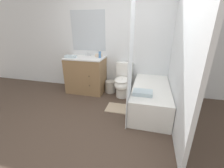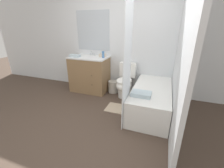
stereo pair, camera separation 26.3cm
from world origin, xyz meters
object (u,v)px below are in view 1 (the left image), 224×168
at_px(toilet, 123,82).
at_px(soap_dispenser, 100,54).
at_px(bathtub, 150,97).
at_px(bath_mat, 119,108).
at_px(wastebasket, 110,87).
at_px(bath_towel_folded, 143,93).
at_px(tissue_box, 99,55).
at_px(hand_towel_folded, 71,57).
at_px(vanity_cabinet, 86,74).
at_px(sink_faucet, 88,54).

bearing_deg(toilet, soap_dispenser, 173.63).
relative_size(bathtub, bath_mat, 3.05).
height_order(wastebasket, bath_towel_folded, bath_towel_folded).
height_order(tissue_box, bath_mat, tissue_box).
bearing_deg(soap_dispenser, bathtub, -21.58).
xyz_separation_m(hand_towel_folded, bath_mat, (1.29, -0.52, -0.91)).
distance_m(bathtub, tissue_box, 1.57).
distance_m(bathtub, wastebasket, 1.15).
bearing_deg(tissue_box, vanity_cabinet, -160.08).
bearing_deg(soap_dispenser, toilet, -6.37).
xyz_separation_m(vanity_cabinet, bath_towel_folded, (1.45, -0.89, 0.06)).
bearing_deg(wastebasket, hand_towel_folded, -165.58).
bearing_deg(hand_towel_folded, wastebasket, 14.42).
bearing_deg(tissue_box, toilet, -15.29).
height_order(vanity_cabinet, toilet, vanity_cabinet).
relative_size(bathtub, tissue_box, 10.45).
relative_size(toilet, bathtub, 0.50).
bearing_deg(wastebasket, bathtub, -29.46).
relative_size(vanity_cabinet, toilet, 1.21).
bearing_deg(toilet, tissue_box, 164.71).
relative_size(tissue_box, soap_dispenser, 0.79).
distance_m(sink_faucet, toilet, 1.13).
xyz_separation_m(bathtub, wastebasket, (-0.99, 0.56, -0.10)).
xyz_separation_m(toilet, bathtub, (0.65, -0.42, -0.12)).
height_order(tissue_box, hand_towel_folded, tissue_box).
height_order(vanity_cabinet, soap_dispenser, soap_dispenser).
bearing_deg(soap_dispenser, bath_towel_folded, -39.66).
height_order(hand_towel_folded, bath_mat, hand_towel_folded).
relative_size(vanity_cabinet, bathtub, 0.61).
distance_m(vanity_cabinet, sink_faucet, 0.51).
relative_size(wastebasket, bath_towel_folded, 0.88).
xyz_separation_m(wastebasket, bath_towel_folded, (0.85, -0.97, 0.37)).
xyz_separation_m(wastebasket, soap_dispenser, (-0.23, -0.08, 0.82)).
height_order(sink_faucet, hand_towel_folded, sink_faucet).
bearing_deg(bathtub, hand_towel_folded, 170.16).
distance_m(toilet, bathtub, 0.78).
distance_m(sink_faucet, bath_towel_folded, 1.86).
distance_m(bathtub, soap_dispenser, 1.50).
xyz_separation_m(sink_faucet, wastebasket, (0.61, -0.12, -0.77)).
xyz_separation_m(vanity_cabinet, sink_faucet, (-0.00, 0.20, 0.47)).
distance_m(vanity_cabinet, bath_towel_folded, 1.70).
height_order(sink_faucet, toilet, sink_faucet).
xyz_separation_m(hand_towel_folded, bath_towel_folded, (1.75, -0.74, -0.40)).
height_order(sink_faucet, soap_dispenser, soap_dispenser).
distance_m(vanity_cabinet, hand_towel_folded, 0.57).
xyz_separation_m(vanity_cabinet, soap_dispenser, (0.38, 0.00, 0.52)).
xyz_separation_m(tissue_box, bath_mat, (0.67, -0.79, -0.91)).
bearing_deg(bath_towel_folded, bath_mat, 155.34).
bearing_deg(bath_mat, vanity_cabinet, 145.81).
height_order(sink_faucet, bathtub, sink_faucet).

